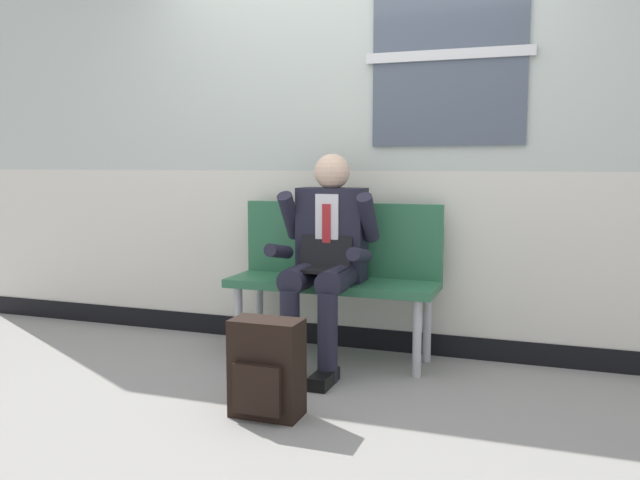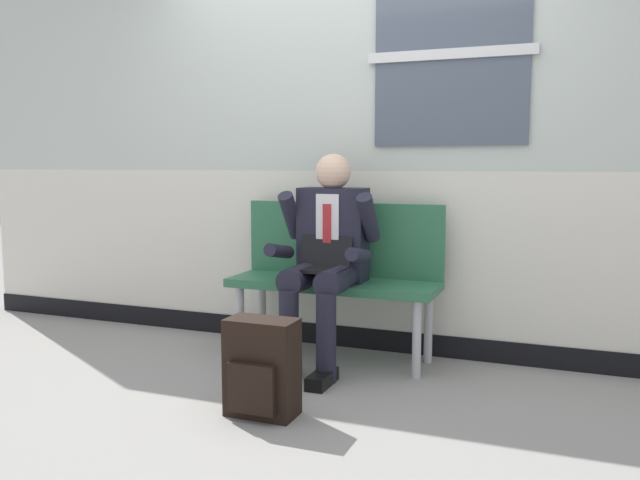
{
  "view_description": "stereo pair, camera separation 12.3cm",
  "coord_description": "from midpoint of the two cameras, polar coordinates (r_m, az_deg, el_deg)",
  "views": [
    {
      "loc": [
        1.24,
        -3.23,
        1.18
      ],
      "look_at": [
        0.0,
        0.23,
        0.75
      ],
      "focal_mm": 36.78,
      "sensor_mm": 36.0,
      "label": 1
    },
    {
      "loc": [
        1.35,
        -3.19,
        1.18
      ],
      "look_at": [
        0.0,
        0.23,
        0.75
      ],
      "focal_mm": 36.78,
      "sensor_mm": 36.0,
      "label": 2
    }
  ],
  "objects": [
    {
      "name": "ground_plane",
      "position": [
        3.65,
        -0.44,
        -12.16
      ],
      "size": [
        18.0,
        18.0,
        0.0
      ],
      "primitive_type": "plane",
      "color": "gray"
    },
    {
      "name": "station_wall",
      "position": [
        4.2,
        3.67,
        9.99
      ],
      "size": [
        5.87,
        0.16,
        2.86
      ],
      "color": "beige",
      "rests_on": "ground"
    },
    {
      "name": "bench_with_person",
      "position": [
        3.98,
        2.4,
        -2.44
      ],
      "size": [
        1.26,
        0.42,
        0.94
      ],
      "color": "#2D6B47",
      "rests_on": "ground"
    },
    {
      "name": "person_seated",
      "position": [
        3.78,
        1.4,
        -1.23
      ],
      "size": [
        0.57,
        0.7,
        1.24
      ],
      "color": "#1E1E2D",
      "rests_on": "ground"
    },
    {
      "name": "backpack",
      "position": [
        3.13,
        -3.98,
        -11.11
      ],
      "size": [
        0.33,
        0.22,
        0.46
      ],
      "color": "black",
      "rests_on": "ground"
    }
  ]
}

